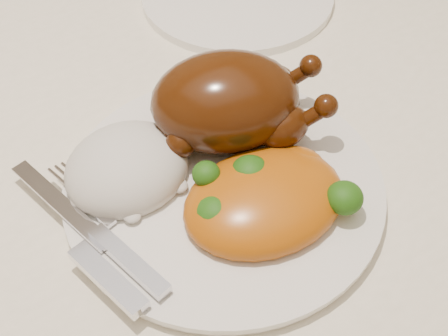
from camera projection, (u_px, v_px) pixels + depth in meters
dining_table at (44, 204)px, 0.65m from camera, size 1.60×0.90×0.76m
tablecloth at (27, 157)px, 0.59m from camera, size 1.73×1.03×0.18m
dinner_plate at (224, 188)px, 0.52m from camera, size 0.33×0.33×0.01m
roast_chicken at (230, 102)px, 0.53m from camera, size 0.17×0.14×0.08m
rice_mound at (127, 168)px, 0.52m from camera, size 0.12×0.11×0.06m
mac_and_cheese at (268, 197)px, 0.49m from camera, size 0.15×0.12×0.05m
cutlery at (102, 246)px, 0.47m from camera, size 0.05×0.18×0.01m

